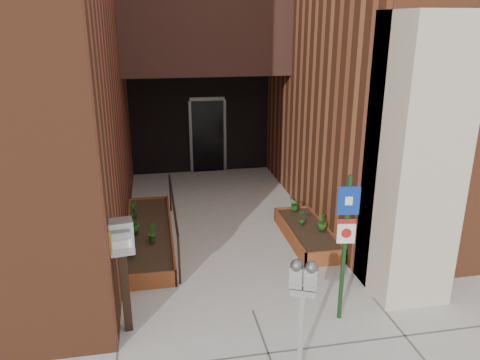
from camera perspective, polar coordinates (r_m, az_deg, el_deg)
ground at (r=7.50m, az=1.56°, el=-15.64°), size 80.00×80.00×0.00m
planter_left at (r=9.66m, az=-10.96°, el=-6.74°), size 0.90×3.60×0.30m
planter_right at (r=9.67m, az=8.16°, el=-6.56°), size 0.80×2.20×0.30m
handrail at (r=9.38m, az=-8.13°, el=-3.30°), size 0.04×3.34×0.90m
parking_meter at (r=5.89m, az=7.70°, el=-12.67°), size 0.35×0.25×1.53m
sign_post at (r=6.81m, az=12.77°, el=-6.45°), size 0.31×0.09×2.27m
payment_dropbox at (r=6.67m, az=-14.18°, el=-8.59°), size 0.37×0.30×1.72m
shrub_left_a at (r=8.61m, az=-13.08°, el=-7.74°), size 0.39×0.39×0.33m
shrub_left_b at (r=8.99m, az=-10.74°, el=-6.32°), size 0.24×0.24×0.35m
shrub_left_c at (r=9.41m, az=-12.82°, el=-5.12°), size 0.32×0.32×0.41m
shrub_left_d at (r=10.12m, az=-12.79°, el=-3.53°), size 0.27×0.27×0.36m
shrub_right_a at (r=9.45m, az=10.04°, el=-4.99°), size 0.21×0.21×0.35m
shrub_right_b at (r=9.61m, az=7.63°, el=-4.56°), size 0.21×0.21×0.32m
shrub_right_c at (r=10.33m, az=6.72°, el=-2.90°), size 0.37×0.37×0.29m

